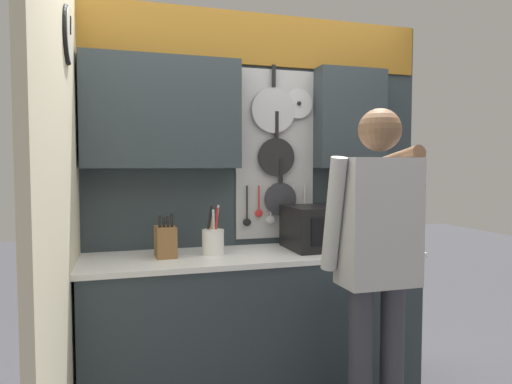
# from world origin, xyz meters

# --- Properties ---
(base_cabinet_counter) EXTENTS (1.97, 0.60, 0.92)m
(base_cabinet_counter) POSITION_xyz_m (0.00, -0.00, 0.46)
(base_cabinet_counter) COLOR #2D383D
(base_cabinet_counter) RESTS_ON ground_plane
(back_wall_unit) EXTENTS (2.54, 0.20, 2.41)m
(back_wall_unit) POSITION_xyz_m (-0.02, 0.27, 1.45)
(back_wall_unit) COLOR #2D383D
(back_wall_unit) RESTS_ON ground_plane
(side_wall) EXTENTS (0.07, 1.60, 2.41)m
(side_wall) POSITION_xyz_m (-1.01, -0.41, 1.22)
(side_wall) COLOR beige
(side_wall) RESTS_ON ground_plane
(microwave) EXTENTS (0.52, 0.38, 0.27)m
(microwave) POSITION_xyz_m (0.50, 0.02, 1.05)
(microwave) COLOR black
(microwave) RESTS_ON base_cabinet_counter
(knife_block) EXTENTS (0.12, 0.16, 0.25)m
(knife_block) POSITION_xyz_m (-0.52, 0.02, 1.01)
(knife_block) COLOR brown
(knife_block) RESTS_ON base_cabinet_counter
(utensil_crock) EXTENTS (0.13, 0.13, 0.29)m
(utensil_crock) POSITION_xyz_m (-0.24, 0.02, 1.00)
(utensil_crock) COLOR white
(utensil_crock) RESTS_ON base_cabinet_counter
(person) EXTENTS (0.54, 0.67, 1.72)m
(person) POSITION_xyz_m (0.47, -0.59, 1.03)
(person) COLOR #383842
(person) RESTS_ON ground_plane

